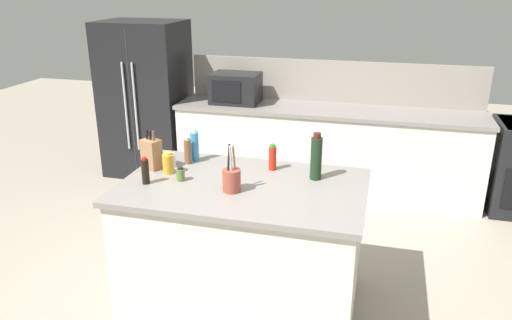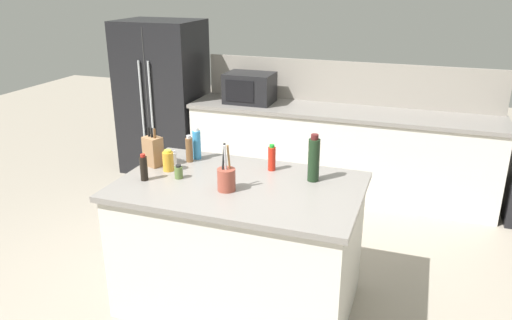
# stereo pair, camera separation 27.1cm
# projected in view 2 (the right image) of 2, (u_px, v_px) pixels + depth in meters

# --- Properties ---
(ground_plane) EXTENTS (14.00, 14.00, 0.00)m
(ground_plane) POSITION_uv_depth(u_px,v_px,m) (241.00, 300.00, 3.72)
(ground_plane) COLOR gray
(back_counter_run) EXTENTS (3.28, 0.66, 0.94)m
(back_counter_run) POSITION_uv_depth(u_px,v_px,m) (338.00, 152.00, 5.41)
(back_counter_run) COLOR beige
(back_counter_run) RESTS_ON ground_plane
(wall_backsplash) EXTENTS (3.24, 0.03, 0.46)m
(wall_backsplash) POSITION_uv_depth(u_px,v_px,m) (347.00, 83.00, 5.45)
(wall_backsplash) COLOR gray
(wall_backsplash) RESTS_ON back_counter_run
(kitchen_island) EXTENTS (1.66, 1.04, 0.94)m
(kitchen_island) POSITION_uv_depth(u_px,v_px,m) (240.00, 244.00, 3.56)
(kitchen_island) COLOR beige
(kitchen_island) RESTS_ON ground_plane
(refrigerator) EXTENTS (0.93, 0.75, 1.80)m
(refrigerator) POSITION_uv_depth(u_px,v_px,m) (163.00, 97.00, 5.97)
(refrigerator) COLOR black
(refrigerator) RESTS_ON ground_plane
(microwave) EXTENTS (0.52, 0.39, 0.33)m
(microwave) POSITION_uv_depth(u_px,v_px,m) (250.00, 88.00, 5.50)
(microwave) COLOR black
(microwave) RESTS_ON back_counter_run
(knife_block) EXTENTS (0.16, 0.14, 0.29)m
(knife_block) POSITION_uv_depth(u_px,v_px,m) (153.00, 151.00, 3.68)
(knife_block) COLOR #936B47
(knife_block) RESTS_ON kitchen_island
(utensil_crock) EXTENTS (0.12, 0.12, 0.32)m
(utensil_crock) POSITION_uv_depth(u_px,v_px,m) (226.00, 179.00, 3.26)
(utensil_crock) COLOR brown
(utensil_crock) RESTS_ON kitchen_island
(honey_jar) EXTENTS (0.08, 0.08, 0.16)m
(honey_jar) POSITION_uv_depth(u_px,v_px,m) (168.00, 161.00, 3.60)
(honey_jar) COLOR gold
(honey_jar) RESTS_ON kitchen_island
(hot_sauce_bottle) EXTENTS (0.06, 0.06, 0.20)m
(hot_sauce_bottle) POSITION_uv_depth(u_px,v_px,m) (272.00, 158.00, 3.60)
(hot_sauce_bottle) COLOR red
(hot_sauce_bottle) RESTS_ON kitchen_island
(dish_soap_bottle) EXTENTS (0.06, 0.06, 0.25)m
(dish_soap_bottle) POSITION_uv_depth(u_px,v_px,m) (197.00, 144.00, 3.82)
(dish_soap_bottle) COLOR #3384BC
(dish_soap_bottle) RESTS_ON kitchen_island
(salt_shaker) EXTENTS (0.05, 0.05, 0.11)m
(salt_shaker) POSITION_uv_depth(u_px,v_px,m) (174.00, 158.00, 3.72)
(salt_shaker) COLOR silver
(salt_shaker) RESTS_ON kitchen_island
(pepper_grinder) EXTENTS (0.05, 0.05, 0.21)m
(pepper_grinder) POSITION_uv_depth(u_px,v_px,m) (189.00, 149.00, 3.77)
(pepper_grinder) COLOR brown
(pepper_grinder) RESTS_ON kitchen_island
(soy_sauce_bottle) EXTENTS (0.05, 0.05, 0.19)m
(soy_sauce_bottle) POSITION_uv_depth(u_px,v_px,m) (144.00, 168.00, 3.42)
(soy_sauce_bottle) COLOR black
(soy_sauce_bottle) RESTS_ON kitchen_island
(wine_bottle) EXTENTS (0.08, 0.08, 0.33)m
(wine_bottle) POSITION_uv_depth(u_px,v_px,m) (314.00, 159.00, 3.39)
(wine_bottle) COLOR black
(wine_bottle) RESTS_ON kitchen_island
(spice_jar_oregano) EXTENTS (0.06, 0.06, 0.10)m
(spice_jar_oregano) POSITION_uv_depth(u_px,v_px,m) (179.00, 172.00, 3.47)
(spice_jar_oregano) COLOR #567038
(spice_jar_oregano) RESTS_ON kitchen_island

